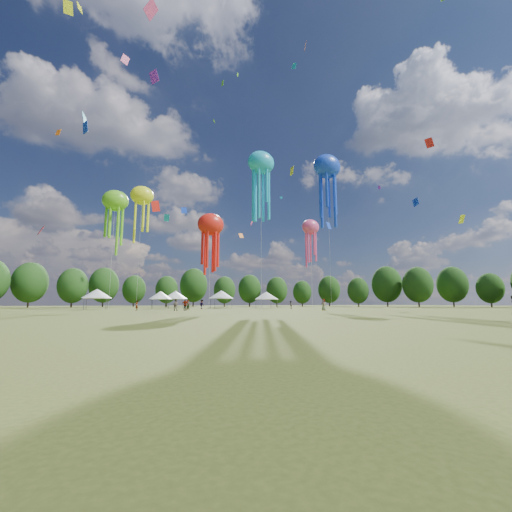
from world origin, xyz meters
name	(u,v)px	position (x,y,z in m)	size (l,w,h in m)	color
ground	(399,323)	(0.00, 0.00, 0.00)	(300.00, 300.00, 0.00)	#384416
spectator_near	(175,305)	(-9.18, 34.98, 0.91)	(0.88, 0.69, 1.81)	gray
spectators_far	(220,305)	(-0.19, 42.62, 0.88)	(30.12, 21.79, 1.90)	gray
festival_tents	(191,295)	(-3.40, 55.55, 2.98)	(39.92, 12.28, 4.14)	#47474C
show_kites	(253,193)	(4.90, 38.95, 21.65)	(46.68, 29.35, 32.61)	#EFFF1A
small_kites	(218,158)	(-1.05, 42.66, 29.18)	(72.53, 59.16, 45.71)	#EFFF1A
treeline	(184,280)	(-3.87, 62.51, 6.54)	(201.57, 95.24, 13.43)	#38281C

